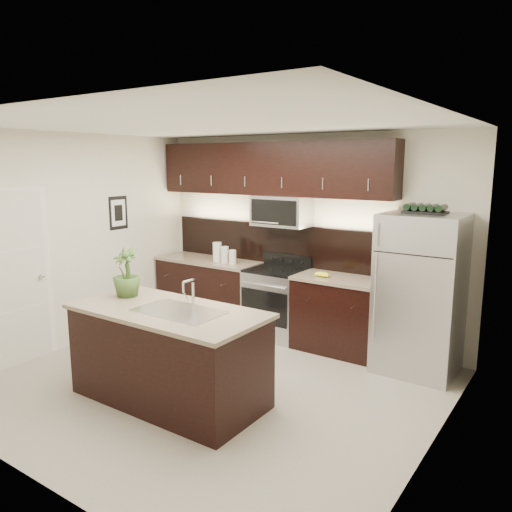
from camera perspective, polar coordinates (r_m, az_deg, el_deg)
The scene contains 12 objects.
ground at distance 5.50m, azimuth -5.09°, elevation -14.46°, with size 4.50×4.50×0.00m, color gray.
room_walls at distance 5.07m, azimuth -6.64°, elevation 3.36°, with size 4.52×4.02×2.71m.
counter_run at distance 6.87m, azimuth 0.89°, elevation -5.08°, with size 3.51×0.65×0.94m.
upper_fixtures at distance 6.73m, azimuth 1.82°, elevation 8.99°, with size 3.49×0.40×1.66m.
island at distance 5.07m, azimuth -9.92°, elevation -11.04°, with size 1.96×0.96×0.94m.
sink_faucet at distance 4.82m, azimuth -8.74°, elevation -6.07°, with size 0.84×0.50×0.28m.
refrigerator at distance 5.85m, azimuth 18.25°, elevation -4.14°, with size 0.86×0.78×1.79m, color #B2B2B7.
wine_rack at distance 5.69m, azimuth 18.80°, elevation 5.09°, with size 0.44×0.27×0.10m.
plant at distance 5.40m, azimuth -14.60°, elevation -1.81°, with size 0.29×0.29×0.52m, color #365421.
canisters at distance 7.07m, azimuth -3.80°, elevation 0.25°, with size 0.41×0.14×0.27m.
french_press at distance 5.98m, azimuth 13.58°, elevation -2.15°, with size 0.09×0.09×0.27m.
bananas at distance 6.25m, azimuth 7.24°, elevation -2.02°, with size 0.20×0.15×0.06m, color yellow.
Camera 1 is at (3.20, -3.83, 2.33)m, focal length 35.00 mm.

